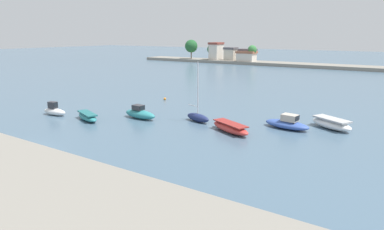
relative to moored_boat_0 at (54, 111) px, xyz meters
name	(u,v)px	position (x,y,z in m)	size (l,w,h in m)	color
ground_plane	(23,151)	(9.15, -9.50, -0.54)	(400.00, 400.00, 0.00)	#476075
moored_boat_0	(54,111)	(0.00, 0.00, 0.00)	(3.52, 1.38, 1.62)	white
moored_boat_1	(87,117)	(5.27, 0.55, -0.13)	(4.73, 2.88, 0.87)	teal
moored_boat_2	(140,114)	(9.77, 4.39, 0.04)	(4.57, 1.70, 1.57)	teal
moored_boat_3	(198,117)	(16.15, 6.87, -0.03)	(3.55, 1.95, 6.69)	navy
moored_boat_4	(230,128)	(21.08, 5.11, -0.08)	(5.37, 3.62, 0.96)	#C63833
moored_boat_5	(287,124)	(25.43, 9.49, -0.01)	(4.95, 2.49, 1.54)	#3856A8
moored_boat_6	(331,124)	(29.25, 12.00, -0.02)	(5.01, 3.90, 1.10)	white
mooring_buoy_2	(165,99)	(5.36, 14.80, -0.35)	(0.38, 0.38, 0.38)	orange
distant_shoreline	(305,60)	(8.44, 79.03, 1.47)	(117.79, 8.63, 7.60)	gray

